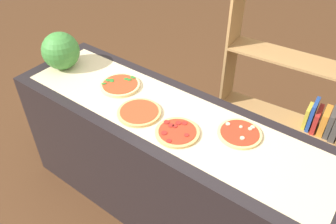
# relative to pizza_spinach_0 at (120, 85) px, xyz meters

# --- Properties ---
(ground_plane) EXTENTS (12.00, 12.00, 0.00)m
(ground_plane) POSITION_rel_pizza_spinach_0_xyz_m (0.45, -0.04, -0.97)
(ground_plane) COLOR #4C2D19
(counter) EXTENTS (2.29, 0.68, 0.95)m
(counter) POSITION_rel_pizza_spinach_0_xyz_m (0.45, -0.04, -0.49)
(counter) COLOR black
(counter) RESTS_ON ground_plane
(parchment_paper) EXTENTS (2.10, 0.52, 0.00)m
(parchment_paper) POSITION_rel_pizza_spinach_0_xyz_m (0.45, -0.04, -0.01)
(parchment_paper) COLOR beige
(parchment_paper) RESTS_ON counter
(pizza_spinach_0) EXTENTS (0.27, 0.27, 0.03)m
(pizza_spinach_0) POSITION_rel_pizza_spinach_0_xyz_m (0.00, 0.00, 0.00)
(pizza_spinach_0) COLOR #E5C17F
(pizza_spinach_0) RESTS_ON parchment_paper
(pizza_plain_1) EXTENTS (0.28, 0.28, 0.02)m
(pizza_plain_1) POSITION_rel_pizza_spinach_0_xyz_m (0.30, -0.15, -0.00)
(pizza_plain_1) COLOR tan
(pizza_plain_1) RESTS_ON parchment_paper
(pizza_pepperoni_2) EXTENTS (0.26, 0.26, 0.02)m
(pizza_pepperoni_2) POSITION_rel_pizza_spinach_0_xyz_m (0.60, -0.15, -0.00)
(pizza_pepperoni_2) COLOR tan
(pizza_pepperoni_2) RESTS_ON parchment_paper
(pizza_mushroom_3) EXTENTS (0.26, 0.26, 0.02)m
(pizza_mushroom_3) POSITION_rel_pizza_spinach_0_xyz_m (0.89, 0.06, -0.00)
(pizza_mushroom_3) COLOR #DBB26B
(pizza_mushroom_3) RESTS_ON parchment_paper
(watermelon) EXTENTS (0.27, 0.27, 0.27)m
(watermelon) POSITION_rel_pizza_spinach_0_xyz_m (-0.52, -0.06, 0.12)
(watermelon) COLOR #387A33
(watermelon) RESTS_ON counter
(bookshelf) EXTENTS (0.96, 0.32, 1.62)m
(bookshelf) POSITION_rel_pizza_spinach_0_xyz_m (1.01, 0.87, -0.22)
(bookshelf) COLOR #A87A47
(bookshelf) RESTS_ON ground_plane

